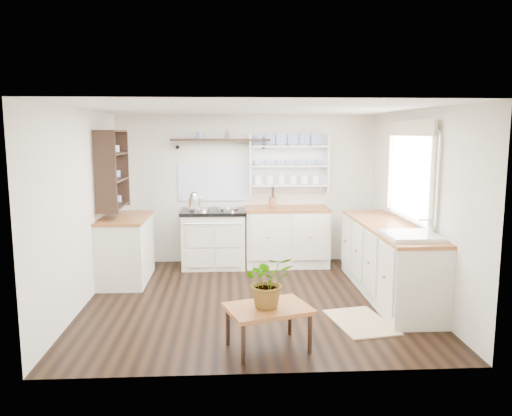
{
  "coord_description": "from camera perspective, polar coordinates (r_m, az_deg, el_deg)",
  "views": [
    {
      "loc": [
        -0.29,
        -5.87,
        2.03
      ],
      "look_at": [
        0.05,
        0.25,
        1.1
      ],
      "focal_mm": 35.0,
      "sensor_mm": 36.0,
      "label": 1
    }
  ],
  "objects": [
    {
      "name": "floor",
      "position": [
        6.22,
        -0.37,
        -10.43
      ],
      "size": [
        4.0,
        3.8,
        0.01
      ],
      "primitive_type": "cube",
      "color": "black",
      "rests_on": "ground"
    },
    {
      "name": "wall_back",
      "position": [
        7.83,
        -1.07,
        2.17
      ],
      "size": [
        4.0,
        0.02,
        2.3
      ],
      "primitive_type": "cube",
      "color": "beige",
      "rests_on": "ground"
    },
    {
      "name": "wall_right",
      "position": [
        6.36,
        17.92,
        0.25
      ],
      "size": [
        0.02,
        3.8,
        2.3
      ],
      "primitive_type": "cube",
      "color": "beige",
      "rests_on": "ground"
    },
    {
      "name": "wall_left",
      "position": [
        6.18,
        -19.25,
        -0.05
      ],
      "size": [
        0.02,
        3.8,
        2.3
      ],
      "primitive_type": "cube",
      "color": "beige",
      "rests_on": "ground"
    },
    {
      "name": "ceiling",
      "position": [
        5.88,
        -0.39,
        11.26
      ],
      "size": [
        4.0,
        3.8,
        0.01
      ],
      "primitive_type": "cube",
      "color": "white",
      "rests_on": "wall_back"
    },
    {
      "name": "window",
      "position": [
        6.44,
        17.19,
        4.1
      ],
      "size": [
        0.08,
        1.55,
        1.22
      ],
      "color": "white",
      "rests_on": "wall_right"
    },
    {
      "name": "aga_cooker",
      "position": [
        7.61,
        -4.85,
        -3.43
      ],
      "size": [
        0.97,
        0.68,
        0.9
      ],
      "color": "beige",
      "rests_on": "floor"
    },
    {
      "name": "back_cabinets",
      "position": [
        7.68,
        3.51,
        -3.18
      ],
      "size": [
        1.27,
        0.63,
        0.9
      ],
      "color": "beige",
      "rests_on": "floor"
    },
    {
      "name": "right_cabinets",
      "position": [
        6.49,
        14.83,
        -5.68
      ],
      "size": [
        0.62,
        2.43,
        0.9
      ],
      "color": "beige",
      "rests_on": "floor"
    },
    {
      "name": "belfast_sink",
      "position": [
        5.72,
        17.28,
        -4.18
      ],
      "size": [
        0.55,
        0.6,
        0.45
      ],
      "color": "white",
      "rests_on": "right_cabinets"
    },
    {
      "name": "left_cabinets",
      "position": [
        7.09,
        -14.64,
        -4.45
      ],
      "size": [
        0.62,
        1.13,
        0.9
      ],
      "color": "beige",
      "rests_on": "floor"
    },
    {
      "name": "plate_rack",
      "position": [
        7.81,
        3.73,
        5.12
      ],
      "size": [
        1.2,
        0.22,
        0.9
      ],
      "color": "white",
      "rests_on": "wall_back"
    },
    {
      "name": "high_shelf",
      "position": [
        7.65,
        -4.07,
        7.69
      ],
      "size": [
        1.5,
        0.29,
        0.16
      ],
      "color": "black",
      "rests_on": "wall_back"
    },
    {
      "name": "left_shelving",
      "position": [
        6.96,
        -16.11,
        4.34
      ],
      "size": [
        0.28,
        0.8,
        1.05
      ],
      "primitive_type": "cube",
      "color": "black",
      "rests_on": "wall_left"
    },
    {
      "name": "kettle",
      "position": [
        7.4,
        -7.1,
        0.93
      ],
      "size": [
        0.19,
        0.19,
        0.23
      ],
      "primitive_type": null,
      "color": "silver",
      "rests_on": "aga_cooker"
    },
    {
      "name": "utensil_crock",
      "position": [
        7.65,
        1.87,
        0.72
      ],
      "size": [
        0.12,
        0.12,
        0.14
      ],
      "primitive_type": "cylinder",
      "color": "brown",
      "rests_on": "back_cabinets"
    },
    {
      "name": "center_table",
      "position": [
        4.78,
        1.4,
        -11.73
      ],
      "size": [
        0.89,
        0.75,
        0.41
      ],
      "rotation": [
        0.0,
        0.0,
        0.31
      ],
      "color": "brown",
      "rests_on": "floor"
    },
    {
      "name": "potted_plant",
      "position": [
        4.69,
        1.41,
        -8.35
      ],
      "size": [
        0.5,
        0.46,
        0.5
      ],
      "primitive_type": "imported",
      "rotation": [
        0.0,
        0.0,
        0.16
      ],
      "color": "#3F7233",
      "rests_on": "center_table"
    },
    {
      "name": "floor_rug",
      "position": [
        5.62,
        11.85,
        -12.63
      ],
      "size": [
        0.7,
        0.94,
        0.02
      ],
      "primitive_type": "cube",
      "rotation": [
        0.0,
        0.0,
        0.18
      ],
      "color": "#9F875D",
      "rests_on": "floor"
    }
  ]
}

